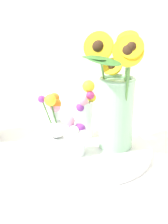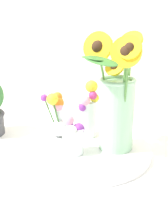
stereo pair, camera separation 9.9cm
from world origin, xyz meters
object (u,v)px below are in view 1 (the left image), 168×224
(mason_jar_sunflowers, at_px, (116,102))
(vase_bulb_right, at_px, (55,116))
(serving_tray, at_px, (84,149))
(vase_small_back, at_px, (85,112))
(vase_small_center, at_px, (75,137))

(mason_jar_sunflowers, xyz_separation_m, vase_bulb_right, (-0.21, -0.00, -0.08))
(serving_tray, distance_m, mason_jar_sunflowers, 0.19)
(mason_jar_sunflowers, xyz_separation_m, vase_small_back, (-0.12, 0.05, -0.07))
(serving_tray, relative_size, mason_jar_sunflowers, 1.17)
(vase_bulb_right, bearing_deg, vase_small_back, 29.96)
(serving_tray, xyz_separation_m, vase_small_center, (-0.01, -0.05, 0.06))
(mason_jar_sunflowers, xyz_separation_m, vase_small_center, (-0.10, -0.09, -0.10))
(mason_jar_sunflowers, bearing_deg, vase_small_center, -138.75)
(serving_tray, xyz_separation_m, mason_jar_sunflowers, (0.09, 0.04, 0.17))
(serving_tray, xyz_separation_m, vase_small_back, (-0.03, 0.09, 0.10))
(mason_jar_sunflowers, bearing_deg, vase_small_back, 158.62)
(mason_jar_sunflowers, height_order, vase_bulb_right, mason_jar_sunflowers)
(vase_small_center, distance_m, vase_small_back, 0.15)
(serving_tray, height_order, vase_bulb_right, vase_bulb_right)
(vase_bulb_right, distance_m, vase_small_back, 0.10)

